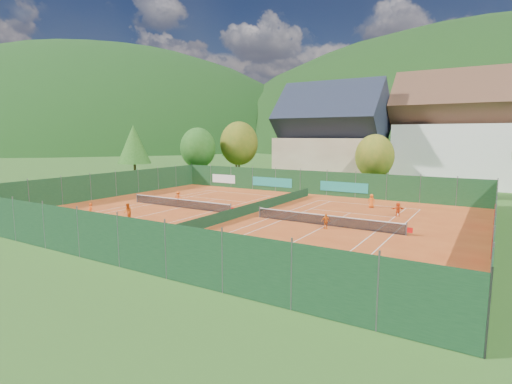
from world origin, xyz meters
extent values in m
plane|color=#29551A|center=(0.00, 0.00, -0.02)|extent=(600.00, 600.00, 0.00)
cube|color=#B5471A|center=(0.00, 0.00, 0.01)|extent=(40.00, 32.00, 0.01)
cube|color=white|center=(-8.00, 11.88, 0.01)|extent=(10.97, 0.06, 0.00)
cube|color=white|center=(-8.00, -11.88, 0.01)|extent=(10.97, 0.06, 0.00)
cube|color=white|center=(-13.48, 0.00, 0.01)|extent=(0.06, 23.77, 0.00)
cube|color=white|center=(-2.51, 0.00, 0.01)|extent=(0.06, 23.77, 0.00)
cube|color=white|center=(-12.12, 0.00, 0.01)|extent=(0.06, 23.77, 0.00)
cube|color=white|center=(-3.88, 0.00, 0.01)|extent=(0.06, 23.77, 0.00)
cube|color=white|center=(-8.00, 6.40, 0.01)|extent=(8.23, 0.06, 0.00)
cube|color=white|center=(-8.00, -6.40, 0.01)|extent=(8.23, 0.06, 0.00)
cube|color=white|center=(-8.00, 0.00, 0.01)|extent=(0.06, 12.80, 0.00)
cube|color=white|center=(8.00, 11.88, 0.01)|extent=(10.97, 0.06, 0.00)
cube|color=white|center=(8.00, -11.88, 0.01)|extent=(10.97, 0.06, 0.00)
cube|color=white|center=(2.51, 0.00, 0.01)|extent=(0.06, 23.77, 0.00)
cube|color=white|center=(13.48, 0.00, 0.01)|extent=(0.06, 23.77, 0.00)
cube|color=white|center=(3.88, 0.00, 0.01)|extent=(0.06, 23.77, 0.00)
cube|color=white|center=(12.12, 0.00, 0.01)|extent=(0.06, 23.77, 0.00)
cube|color=white|center=(8.00, 6.40, 0.01)|extent=(8.23, 0.06, 0.00)
cube|color=white|center=(8.00, -6.40, 0.01)|extent=(8.23, 0.06, 0.00)
cube|color=white|center=(8.00, 0.00, 0.01)|extent=(0.06, 12.80, 0.00)
cylinder|color=#59595B|center=(-14.40, 0.00, 0.51)|extent=(0.10, 0.10, 1.02)
cylinder|color=#59595B|center=(-1.60, 0.00, 0.51)|extent=(0.10, 0.10, 1.02)
cube|color=black|center=(-8.00, 0.00, 0.46)|extent=(12.80, 0.02, 0.86)
cube|color=white|center=(-8.00, 0.00, 0.89)|extent=(12.80, 0.04, 0.06)
cube|color=red|center=(-1.35, 0.00, 0.45)|extent=(0.40, 0.04, 0.40)
cylinder|color=#59595B|center=(1.60, 0.00, 0.51)|extent=(0.10, 0.10, 1.02)
cylinder|color=#59595B|center=(14.40, 0.00, 0.51)|extent=(0.10, 0.10, 1.02)
cube|color=black|center=(8.00, 0.00, 0.46)|extent=(12.80, 0.02, 0.86)
cube|color=white|center=(8.00, 0.00, 0.89)|extent=(12.80, 0.04, 0.06)
cube|color=red|center=(14.65, 0.00, 0.45)|extent=(0.40, 0.04, 0.40)
cube|color=#12341C|center=(0.00, 0.00, 0.50)|extent=(0.03, 28.80, 1.00)
cube|color=#153B1B|center=(0.00, 16.00, 1.50)|extent=(40.00, 0.04, 3.00)
cube|color=teal|center=(-6.00, 15.94, 1.20)|extent=(6.00, 0.03, 1.20)
cube|color=teal|center=(4.00, 15.94, 1.20)|extent=(6.00, 0.03, 1.20)
cube|color=silver|center=(-14.00, 15.94, 1.20)|extent=(4.00, 0.03, 1.20)
cube|color=#13341B|center=(0.00, -16.00, 1.50)|extent=(40.00, 0.04, 3.00)
cube|color=#153C1E|center=(-20.00, 0.00, 1.50)|extent=(0.04, 32.00, 3.00)
cube|color=#13351F|center=(20.00, 0.00, 1.50)|extent=(0.04, 32.00, 3.00)
cube|color=#B21414|center=(19.94, -4.00, 1.20)|extent=(0.03, 3.00, 1.20)
cube|color=#B21414|center=(19.94, 6.00, 1.20)|extent=(0.03, 3.00, 1.20)
cube|color=beige|center=(-3.00, 30.00, 3.50)|extent=(15.00, 12.00, 7.00)
cube|color=#1E2333|center=(-3.00, 30.00, 10.00)|extent=(16.20, 12.00, 12.00)
cube|color=silver|center=(16.00, 36.00, 4.50)|extent=(20.00, 11.00, 9.00)
cube|color=brown|center=(16.00, 36.00, 11.75)|extent=(21.60, 11.00, 11.00)
cylinder|color=#4A301A|center=(-22.00, 20.00, 1.40)|extent=(0.36, 0.36, 2.80)
ellipsoid|color=#225A19|center=(-22.00, 20.00, 5.40)|extent=(5.72, 5.72, 6.58)
cylinder|color=#402B17|center=(-18.00, 26.00, 1.57)|extent=(0.36, 0.36, 3.15)
ellipsoid|color=olive|center=(-18.00, 26.00, 6.07)|extent=(6.44, 6.44, 7.40)
cylinder|color=#432D18|center=(-24.00, 34.00, 1.75)|extent=(0.36, 0.36, 3.50)
cone|color=#1F5618|center=(-24.00, 34.00, 6.75)|extent=(5.60, 5.60, 6.50)
cylinder|color=#432E18|center=(6.00, 22.00, 1.22)|extent=(0.36, 0.36, 2.45)
ellipsoid|color=olive|center=(6.00, 22.00, 4.72)|extent=(5.01, 5.01, 5.76)
cylinder|color=#4A301A|center=(-28.00, 12.00, 1.57)|extent=(0.36, 0.36, 3.15)
cone|color=#265B1A|center=(-28.00, 12.00, 6.07)|extent=(5.04, 5.04, 5.85)
ellipsoid|color=black|center=(10.00, 300.00, -42.35)|extent=(440.00, 440.00, 242.00)
ellipsoid|color=black|center=(-220.00, 160.00, -35.70)|extent=(340.00, 340.00, 204.00)
cylinder|color=slate|center=(12.59, -12.36, 0.40)|extent=(0.02, 0.02, 0.80)
cylinder|color=slate|center=(12.89, -12.36, 0.40)|extent=(0.02, 0.02, 0.80)
cylinder|color=slate|center=(12.59, -12.06, 0.40)|extent=(0.02, 0.02, 0.80)
cylinder|color=slate|center=(12.89, -12.06, 0.40)|extent=(0.02, 0.02, 0.80)
cube|color=slate|center=(12.74, -12.21, 0.55)|extent=(0.34, 0.34, 0.30)
ellipsoid|color=#CCD833|center=(12.74, -12.21, 0.58)|extent=(0.28, 0.28, 0.16)
sphere|color=#CCD833|center=(-8.14, -6.98, 0.03)|extent=(0.07, 0.07, 0.07)
sphere|color=#CCD833|center=(6.50, -12.52, 0.03)|extent=(0.07, 0.07, 0.07)
sphere|color=#CCD833|center=(3.05, 6.01, 0.03)|extent=(0.07, 0.07, 0.07)
imported|color=#EA5214|center=(-10.91, -8.52, 0.76)|extent=(0.56, 0.38, 1.52)
imported|color=#DF5D13|center=(-7.65, -7.13, 0.77)|extent=(0.89, 0.78, 1.54)
imported|color=#E85414|center=(-9.75, 1.63, 0.71)|extent=(1.02, 0.73, 1.43)
imported|color=orange|center=(8.41, -1.05, 0.63)|extent=(0.73, 0.74, 1.26)
imported|color=#E35814|center=(8.95, 10.32, 0.72)|extent=(0.83, 0.71, 1.44)
imported|color=#F74D15|center=(12.26, 7.14, 0.66)|extent=(1.21, 1.02, 1.31)
camera|label=1|loc=(19.92, -30.72, 7.47)|focal=28.00mm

